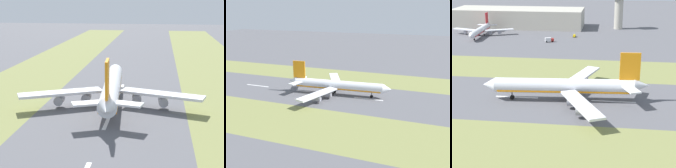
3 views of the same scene
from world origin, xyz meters
The scene contains 7 objects.
ground_plane centered at (0.00, 0.00, 0.00)m, with size 800.00×800.00×0.00m, color #56565B.
grass_median_west centered at (-45.00, 0.00, 0.00)m, with size 40.00×600.00×0.01m, color olive.
grass_median_east centered at (45.00, 0.00, 0.00)m, with size 40.00×600.00×0.01m, color olive.
centreline_dash_near centered at (0.00, -55.52, 0.01)m, with size 1.20×18.00×0.01m, color silver.
centreline_dash_mid centered at (0.00, -15.52, 0.01)m, with size 1.20×18.00×0.01m, color silver.
centreline_dash_far centered at (0.00, 24.48, 0.01)m, with size 1.20×18.00×0.01m, color silver.
airplane_main_jet centered at (-1.05, 2.58, 6.02)m, with size 63.96×67.22×20.20m.
Camera 2 is at (145.81, 59.02, 53.15)m, focal length 42.00 mm.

